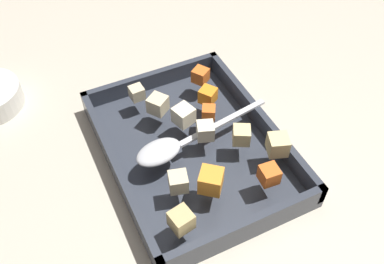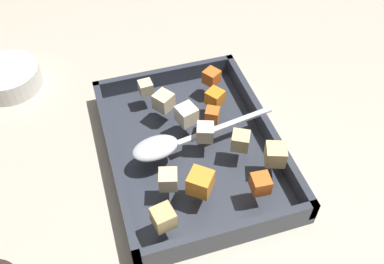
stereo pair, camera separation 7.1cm
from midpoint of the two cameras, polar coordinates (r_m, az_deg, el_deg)
The scene contains 17 objects.
ground_plane at distance 0.74m, azimuth 1.65°, elevation -4.44°, with size 4.00×4.00×0.00m, color #BCB29E.
baking_dish at distance 0.74m, azimuth 2.73°, elevation -2.52°, with size 0.37×0.28×0.05m.
carrot_chunk_heap_top at distance 0.80m, azimuth 5.15°, elevation 7.19°, with size 0.03×0.03×0.03m, color orange.
carrot_chunk_center at distance 0.65m, azimuth 12.19°, elevation -6.90°, with size 0.03×0.03×0.03m, color orange.
carrot_chunk_corner_sw at distance 0.64m, azimuth 4.65°, elevation -6.79°, with size 0.03×0.03×0.03m, color orange.
carrot_chunk_far_left at distance 0.73m, azimuth 5.47°, elevation 2.18°, with size 0.02×0.02×0.02m, color orange.
carrot_chunk_near_spoon at distance 0.76m, azimuth 5.71°, elevation 4.46°, with size 0.03×0.03×0.03m, color orange.
potato_chunk_heap_side at distance 0.78m, azimuth -3.60°, elevation 5.78°, with size 0.02×0.02×0.02m, color beige.
potato_chunk_near_left at distance 0.61m, azimuth -0.44°, elevation -11.51°, with size 0.03×0.03×0.03m, color tan.
potato_chunk_near_right at distance 0.64m, azimuth -0.03°, elevation -6.52°, with size 0.03×0.03×0.03m, color beige.
potato_chunk_corner_nw at distance 0.73m, azimuth 2.05°, elevation 2.19°, with size 0.03×0.03×0.03m, color beige.
potato_chunk_mid_left at distance 0.70m, azimuth 4.64°, elevation -0.19°, with size 0.03×0.03×0.03m, color beige.
potato_chunk_corner_ne at distance 0.75m, azimuth -1.12°, elevation 3.98°, with size 0.03×0.03×0.03m, color beige.
potato_chunk_rim_edge at distance 0.70m, azimuth 9.35°, elevation -1.31°, with size 0.03×0.03×0.03m, color #E0CC89.
potato_chunk_under_handle at distance 0.69m, azimuth 13.94°, elevation -3.09°, with size 0.03×0.03×0.03m, color #E0CC89.
serving_spoon at distance 0.69m, azimuth -0.86°, elevation -2.05°, with size 0.07×0.26×0.02m.
small_prep_bowl at distance 0.92m, azimuth -21.23°, elevation 6.66°, with size 0.13×0.13×0.04m, color silver.
Camera 2 is at (0.43, -0.12, 0.59)m, focal length 40.16 mm.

